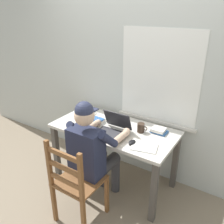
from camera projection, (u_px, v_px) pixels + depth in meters
The scene contains 14 objects.
ground_plane at pixel (114, 180), 3.05m from camera, with size 8.00×8.00×0.00m, color gray.
back_wall at pixel (134, 73), 2.86m from camera, with size 6.00×0.08×2.60m.
desk at pixel (114, 136), 2.79m from camera, with size 1.42×0.71×0.75m.
seated_person at pixel (93, 150), 2.43m from camera, with size 0.50×0.60×1.26m.
wooden_chair at pixel (76, 183), 2.31m from camera, with size 0.42×0.42×0.95m.
laptop at pixel (113, 128), 2.62m from camera, with size 0.33×0.32×0.22m.
computer_mouse at pixel (132, 142), 2.43m from camera, with size 0.06×0.10×0.03m, color black.
coffee_mug_white at pixel (92, 113), 3.02m from camera, with size 0.12×0.08×0.10m.
coffee_mug_dark at pixel (141, 128), 2.64m from camera, with size 0.12×0.08×0.10m.
book_stack_main at pixel (98, 120), 2.88m from camera, with size 0.15×0.14×0.05m.
book_stack_side at pixel (159, 130), 2.64m from camera, with size 0.18×0.14×0.05m.
paper_pile_near_laptop at pixel (89, 128), 2.73m from camera, with size 0.18×0.17×0.01m, color white.
paper_pile_back_corner at pixel (144, 147), 2.37m from camera, with size 0.25×0.18×0.01m, color white.
landscape_photo_print at pixel (86, 112), 3.16m from camera, with size 0.13×0.09×0.00m, color #7A4293.
Camera 1 is at (1.31, -2.05, 2.04)m, focal length 38.43 mm.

